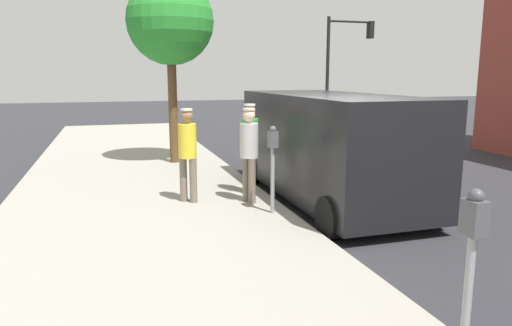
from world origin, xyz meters
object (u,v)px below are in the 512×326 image
Objects in this scene: parking_meter_far at (472,250)px; street_tree at (170,22)px; pedestrian_in_gray at (249,149)px; parked_van at (328,145)px; pedestrian_in_yellow at (188,149)px; traffic_light_corner at (344,54)px; parking_meter_near at (273,155)px; pedestrian_in_green at (250,142)px.

street_tree is (0.97, -10.14, 2.70)m from parking_meter_far.
parked_van is (-1.69, -0.13, -0.02)m from pedestrian_in_gray.
pedestrian_in_yellow is at bearing -18.13° from pedestrian_in_gray.
pedestrian_in_gray is at bearing 56.13° from traffic_light_corner.
parked_van is at bearing -147.72° from parking_meter_near.
pedestrian_in_gray is (0.20, 0.63, -0.02)m from pedestrian_in_green.
pedestrian_in_gray is 0.34× the size of parked_van.
pedestrian_in_green is 1.03× the size of pedestrian_in_yellow.
parking_meter_near is 15.80m from traffic_light_corner.
pedestrian_in_yellow is at bearing -77.75° from parking_meter_far.
street_tree is (0.97, -5.44, 2.70)m from parking_meter_near.
parking_meter_far is 5.84m from parked_van.
street_tree is at bearing -84.51° from parking_meter_far.
pedestrian_in_yellow is 15.57m from traffic_light_corner.
parking_meter_far is at bearing 89.86° from pedestrian_in_green.
pedestrian_in_gray is 0.36× the size of street_tree.
pedestrian_in_green is 0.66m from pedestrian_in_gray.
parking_meter_far is at bearing 91.92° from pedestrian_in_gray.
pedestrian_in_green reaches higher than pedestrian_in_yellow.
traffic_light_corner is (-8.20, -13.31, 2.34)m from parking_meter_near.
pedestrian_in_gray is at bearing 99.69° from street_tree.
pedestrian_in_yellow is 0.36× the size of street_tree.
traffic_light_corner is at bearing -124.60° from pedestrian_in_green.
pedestrian_in_yellow is (1.27, -5.87, -0.02)m from parking_meter_far.
street_tree is at bearing -80.31° from pedestrian_in_gray.
parking_meter_far is at bearing 75.12° from parked_van.
parking_meter_near is 0.86× the size of pedestrian_in_yellow.
street_tree is at bearing -61.15° from parked_van.
parking_meter_near is at bearing -90.00° from parking_meter_far.
pedestrian_in_gray is at bearing 4.52° from parked_van.
pedestrian_in_green is 0.35× the size of parked_van.
pedestrian_in_green reaches higher than parking_meter_far.
traffic_light_corner reaches higher than parking_meter_near.
parking_meter_near is 1.00× the size of parking_meter_far.
parking_meter_near is at bearing 137.42° from pedestrian_in_yellow.
traffic_light_corner reaches higher than parking_meter_far.
parking_meter_far is 0.84× the size of pedestrian_in_green.
parking_meter_far is at bearing 102.25° from pedestrian_in_yellow.
pedestrian_in_green reaches higher than pedestrian_in_gray.
pedestrian_in_green is 1.32m from pedestrian_in_yellow.
pedestrian_in_green is 1.02× the size of pedestrian_in_gray.
parked_van is (-1.50, -5.64, -0.03)m from parking_meter_far.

